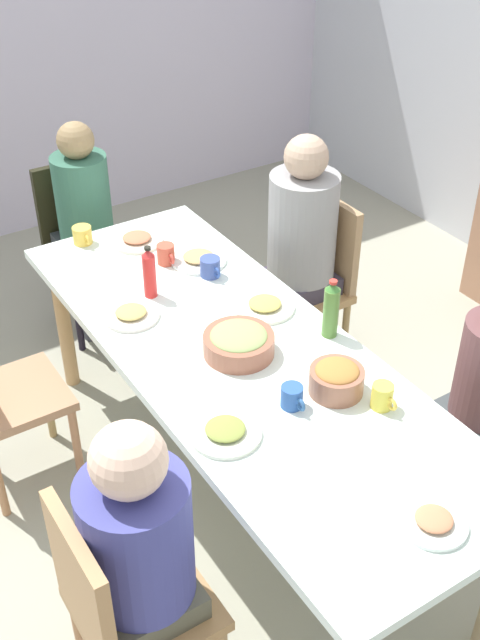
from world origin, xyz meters
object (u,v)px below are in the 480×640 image
at_px(person_4, 86,213).
at_px(plate_5, 265,306).
at_px(chair_3, 119,606).
at_px(cup_4, 210,267).
at_px(cup_2, 83,235).
at_px(plate_4, 225,432).
at_px(dining_table, 240,368).
at_px(person_1, 300,238).
at_px(plate_1, 137,240).
at_px(bowl_0, 337,379).
at_px(plate_2, 131,315).
at_px(cup_1, 166,254).
at_px(person_3, 142,548).
at_px(plate_3, 433,522).
at_px(chair_4, 83,238).
at_px(chair_1, 313,276).
at_px(bowl_1, 239,343).
at_px(cup_3, 292,397).
at_px(cup_0, 383,397).
at_px(bottle_0, 331,310).
at_px(bottle_1, 149,273).
at_px(plate_0, 199,259).

relative_size(person_4, plate_5, 4.83).
height_order(chair_3, cup_4, chair_3).
bearing_deg(cup_2, plate_4, -4.63).
relative_size(dining_table, person_1, 1.88).
height_order(plate_1, bowl_0, bowl_0).
bearing_deg(plate_2, cup_1, 133.03).
height_order(person_3, plate_3, person_3).
bearing_deg(plate_5, chair_4, -169.89).
height_order(plate_2, cup_2, cup_2).
height_order(plate_4, plate_5, same).
height_order(person_1, plate_1, person_1).
xyz_separation_m(chair_1, person_4, (-0.88, -0.80, 0.18)).
xyz_separation_m(chair_4, bowl_1, (1.56, -0.01, 0.29)).
height_order(plate_5, bowl_1, bowl_1).
height_order(person_1, cup_2, person_1).
bearing_deg(cup_3, chair_4, 179.64).
relative_size(plate_1, cup_0, 2.15).
bearing_deg(cup_3, bowl_1, 178.94).
bearing_deg(cup_4, bottle_0, 15.09).
height_order(plate_2, bottle_0, bottle_0).
height_order(dining_table, bowl_1, bowl_1).
bearing_deg(plate_2, person_4, 166.81).
height_order(person_1, person_3, person_1).
bearing_deg(person_3, plate_5, 129.34).
xyz_separation_m(person_4, bottle_1, (0.93, -0.10, 0.16)).
relative_size(plate_0, cup_3, 2.21).
relative_size(chair_3, bowl_1, 3.36).
bearing_deg(plate_4, plate_2, 177.24).
bearing_deg(person_4, bowl_1, -0.21).
relative_size(plate_5, cup_1, 2.13).
bearing_deg(bottle_1, chair_4, 174.33).
distance_m(plate_0, plate_2, 0.50).
xyz_separation_m(person_3, cup_0, (-0.07, 0.95, 0.08)).
xyz_separation_m(plate_4, cup_1, (-1.07, 0.36, 0.03)).
distance_m(cup_4, bottle_1, 0.30).
bearing_deg(bowl_1, person_4, 179.79).
bearing_deg(bowl_0, bottle_0, 145.93).
distance_m(person_4, cup_0, 2.00).
distance_m(plate_2, cup_0, 1.07).
distance_m(plate_1, bottle_1, 0.47).
distance_m(plate_1, plate_3, 1.96).
bearing_deg(dining_table, chair_1, 126.32).
height_order(plate_0, bowl_1, bowl_1).
bearing_deg(cup_2, plate_1, 58.66).
height_order(person_1, chair_3, person_1).
distance_m(chair_4, plate_4, 1.94).
bearing_deg(plate_2, bottle_1, 125.77).
xyz_separation_m(plate_1, cup_3, (1.31, -0.06, 0.03)).
distance_m(bowl_1, cup_3, 0.35).
distance_m(plate_0, bottle_0, 0.77).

